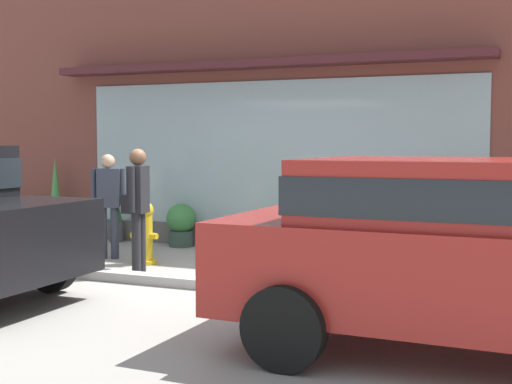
% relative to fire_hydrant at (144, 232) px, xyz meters
% --- Properties ---
extents(ground_plane, '(60.00, 60.00, 0.00)m').
position_rel_fire_hydrant_xyz_m(ground_plane, '(0.98, -0.99, -0.46)').
color(ground_plane, '#9E9B93').
extents(curb_strip, '(14.00, 0.24, 0.12)m').
position_rel_fire_hydrant_xyz_m(curb_strip, '(0.98, -1.19, -0.40)').
color(curb_strip, '#B2B2AD').
rests_on(curb_strip, ground_plane).
extents(storefront, '(14.00, 0.81, 5.39)m').
position_rel_fire_hydrant_xyz_m(storefront, '(0.98, 2.20, 2.17)').
color(storefront, brown).
rests_on(storefront, ground_plane).
extents(fire_hydrant, '(0.42, 0.39, 0.91)m').
position_rel_fire_hydrant_xyz_m(fire_hydrant, '(0.00, 0.00, 0.00)').
color(fire_hydrant, gold).
rests_on(fire_hydrant, ground_plane).
extents(pedestrian_with_handbag, '(0.63, 0.40, 1.56)m').
position_rel_fire_hydrant_xyz_m(pedestrian_with_handbag, '(-0.70, 0.20, 0.45)').
color(pedestrian_with_handbag, '#333847').
rests_on(pedestrian_with_handbag, ground_plane).
extents(pedestrian_passerby, '(0.25, 0.48, 1.66)m').
position_rel_fire_hydrant_xyz_m(pedestrian_passerby, '(0.38, -0.74, 0.51)').
color(pedestrian_passerby, '#232328').
rests_on(pedestrian_passerby, ground_plane).
extents(parked_car_red, '(4.12, 2.18, 1.61)m').
position_rel_fire_hydrant_xyz_m(parked_car_red, '(4.71, -2.72, 0.46)').
color(parked_car_red, maroon).
rests_on(parked_car_red, ground_plane).
extents(potted_plant_low_front, '(0.28, 0.28, 1.47)m').
position_rel_fire_hydrant_xyz_m(potted_plant_low_front, '(-2.96, 1.77, 0.24)').
color(potted_plant_low_front, '#4C4C51').
rests_on(potted_plant_low_front, ground_plane).
extents(potted_plant_window_left, '(0.43, 0.43, 0.60)m').
position_rel_fire_hydrant_xyz_m(potted_plant_window_left, '(1.12, 1.84, -0.15)').
color(potted_plant_window_left, '#33473D').
rests_on(potted_plant_window_left, ground_plane).
extents(potted_plant_window_right, '(0.49, 0.49, 0.72)m').
position_rel_fire_hydrant_xyz_m(potted_plant_window_right, '(-0.33, 1.69, -0.08)').
color(potted_plant_window_right, '#33473D').
rests_on(potted_plant_window_right, ground_plane).
extents(potted_plant_corner_tall, '(0.54, 0.54, 0.77)m').
position_rel_fire_hydrant_xyz_m(potted_plant_corner_tall, '(2.75, 1.70, -0.07)').
color(potted_plant_corner_tall, '#B7B2A3').
rests_on(potted_plant_corner_tall, ground_plane).
extents(potted_plant_doorstep, '(0.57, 0.57, 0.71)m').
position_rel_fire_hydrant_xyz_m(potted_plant_doorstep, '(3.97, 1.47, -0.08)').
color(potted_plant_doorstep, '#B7B2A3').
rests_on(potted_plant_doorstep, ground_plane).
extents(potted_plant_by_entrance, '(0.24, 0.24, 0.86)m').
position_rel_fire_hydrant_xyz_m(potted_plant_by_entrance, '(-1.64, 1.74, -0.05)').
color(potted_plant_by_entrance, '#4C4C51').
rests_on(potted_plant_by_entrance, ground_plane).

